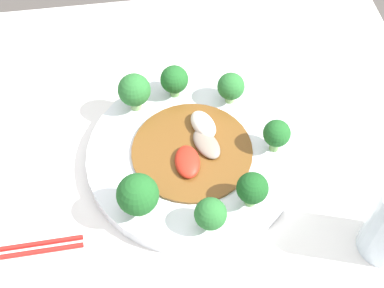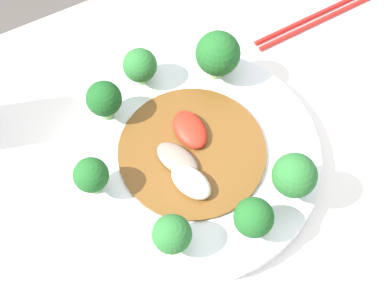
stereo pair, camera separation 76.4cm
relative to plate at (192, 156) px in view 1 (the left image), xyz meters
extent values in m
cube|color=silver|center=(0.02, -0.04, -0.40)|extent=(0.85, 0.71, 0.78)
cylinder|color=silver|center=(0.00, 0.00, 0.00)|extent=(0.32, 0.32, 0.02)
cylinder|color=#70A356|center=(-0.07, 0.10, 0.02)|extent=(0.02, 0.02, 0.02)
sphere|color=#19511E|center=(-0.07, 0.10, 0.05)|extent=(0.04, 0.04, 0.04)
cylinder|color=#89B76B|center=(-0.08, -0.09, 0.02)|extent=(0.02, 0.02, 0.02)
sphere|color=#286B2D|center=(-0.08, -0.09, 0.05)|extent=(0.04, 0.04, 0.04)
cylinder|color=#89B76B|center=(-0.01, 0.13, 0.02)|extent=(0.02, 0.02, 0.02)
sphere|color=#286B2D|center=(-0.01, 0.13, 0.04)|extent=(0.04, 0.04, 0.04)
cylinder|color=#70A356|center=(-0.12, 0.01, 0.02)|extent=(0.01, 0.01, 0.02)
sphere|color=#1E5B23|center=(-0.12, 0.01, 0.05)|extent=(0.04, 0.04, 0.04)
cylinder|color=#70A356|center=(0.09, 0.09, 0.02)|extent=(0.02, 0.02, 0.02)
sphere|color=#1E5B23|center=(0.09, 0.09, 0.05)|extent=(0.06, 0.06, 0.06)
cylinder|color=#89B76B|center=(0.08, -0.10, 0.02)|extent=(0.02, 0.02, 0.02)
sphere|color=#286B2D|center=(0.08, -0.10, 0.05)|extent=(0.05, 0.05, 0.05)
cylinder|color=#70A356|center=(0.01, -0.12, 0.02)|extent=(0.02, 0.02, 0.02)
sphere|color=#1E5B23|center=(0.01, -0.12, 0.05)|extent=(0.05, 0.05, 0.05)
cylinder|color=brown|center=(0.00, 0.00, 0.01)|extent=(0.18, 0.18, 0.01)
ellipsoid|color=silver|center=(-0.02, -0.04, 0.02)|extent=(0.05, 0.06, 0.02)
ellipsoid|color=red|center=(0.01, 0.02, 0.02)|extent=(0.04, 0.06, 0.02)
ellipsoid|color=gray|center=(-0.02, 0.00, 0.02)|extent=(0.05, 0.07, 0.01)
cylinder|color=red|center=(0.27, 0.12, -0.01)|extent=(0.21, 0.01, 0.01)
cylinder|color=red|center=(0.27, 0.11, -0.01)|extent=(0.21, 0.01, 0.01)
camera|label=1|loc=(0.07, 0.46, 0.67)|focal=50.00mm
camera|label=2|loc=(-0.15, -0.27, 0.59)|focal=50.00mm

